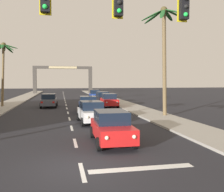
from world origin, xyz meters
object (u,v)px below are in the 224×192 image
at_px(sedan_parked_mid_kerb, 103,97).
at_px(palm_left_third, 3,58).
at_px(sedan_oncoming_far, 49,100).
at_px(traffic_signal_mast, 163,25).
at_px(sedan_parked_far_kerb, 109,100).
at_px(sedan_parked_nearest_kerb, 95,94).
at_px(sedan_fifth_in_queue, 88,104).
at_px(palm_right_second, 164,41).
at_px(town_gateway_arch, 63,76).
at_px(sedan_third_in_queue, 91,112).
at_px(sedan_lead_at_stop_bar, 112,127).

height_order(sedan_parked_mid_kerb, palm_left_third, palm_left_third).
bearing_deg(sedan_oncoming_far, palm_left_third, 168.95).
relative_size(sedan_oncoming_far, palm_left_third, 0.56).
distance_m(traffic_signal_mast, sedan_parked_far_kerb, 22.59).
xyz_separation_m(sedan_oncoming_far, sedan_parked_nearest_kerb, (7.46, 12.89, 0.00)).
relative_size(traffic_signal_mast, palm_left_third, 1.34).
bearing_deg(sedan_fifth_in_queue, palm_right_second, -35.66).
bearing_deg(sedan_fifth_in_queue, town_gateway_arch, 92.79).
distance_m(sedan_parked_nearest_kerb, sedan_parked_mid_kerb, 8.47).
xyz_separation_m(sedan_parked_nearest_kerb, sedan_parked_mid_kerb, (0.02, -8.47, 0.00)).
bearing_deg(palm_right_second, sedan_third_in_queue, -163.31).
xyz_separation_m(sedan_oncoming_far, sedan_parked_far_kerb, (7.40, -1.13, 0.00)).
height_order(sedan_oncoming_far, sedan_parked_nearest_kerb, same).
xyz_separation_m(sedan_parked_mid_kerb, palm_right_second, (3.10, -15.29, 5.99)).
xyz_separation_m(sedan_oncoming_far, sedan_parked_mid_kerb, (7.48, 4.42, 0.00)).
bearing_deg(traffic_signal_mast, town_gateway_arch, 93.11).
distance_m(sedan_fifth_in_queue, sedan_oncoming_far, 7.55).
height_order(palm_left_third, palm_right_second, palm_right_second).
bearing_deg(sedan_parked_mid_kerb, sedan_oncoming_far, -149.43).
bearing_deg(traffic_signal_mast, sedan_third_in_queue, 98.82).
height_order(sedan_parked_far_kerb, palm_left_third, palm_left_third).
distance_m(traffic_signal_mast, sedan_fifth_in_queue, 17.53).
height_order(traffic_signal_mast, sedan_third_in_queue, traffic_signal_mast).
relative_size(sedan_lead_at_stop_bar, sedan_parked_nearest_kerb, 0.99).
relative_size(sedan_parked_mid_kerb, sedan_parked_far_kerb, 1.00).
bearing_deg(traffic_signal_mast, palm_right_second, 66.88).
distance_m(sedan_third_in_queue, sedan_fifth_in_queue, 6.66).
distance_m(traffic_signal_mast, sedan_oncoming_far, 24.20).
relative_size(sedan_fifth_in_queue, sedan_oncoming_far, 1.00).
bearing_deg(sedan_parked_nearest_kerb, sedan_parked_mid_kerb, -89.89).
bearing_deg(sedan_oncoming_far, sedan_parked_mid_kerb, 30.57).
relative_size(sedan_parked_far_kerb, town_gateway_arch, 0.29).
bearing_deg(sedan_parked_mid_kerb, traffic_signal_mast, -94.44).
bearing_deg(sedan_parked_far_kerb, sedan_parked_mid_kerb, 89.15).
bearing_deg(sedan_third_in_queue, traffic_signal_mast, -81.18).
relative_size(traffic_signal_mast, sedan_parked_nearest_kerb, 2.38).
bearing_deg(town_gateway_arch, sedan_third_in_queue, -88.10).
xyz_separation_m(sedan_third_in_queue, sedan_fifth_in_queue, (0.43, 6.64, 0.00)).
distance_m(sedan_lead_at_stop_bar, sedan_parked_far_kerb, 18.74).
bearing_deg(sedan_third_in_queue, sedan_parked_far_kerb, 72.81).
bearing_deg(traffic_signal_mast, sedan_parked_far_kerb, 84.66).
distance_m(sedan_fifth_in_queue, palm_right_second, 9.90).
distance_m(traffic_signal_mast, sedan_lead_at_stop_bar, 5.96).
height_order(sedan_oncoming_far, palm_left_third, palm_left_third).
bearing_deg(traffic_signal_mast, sedan_parked_nearest_kerb, 86.62).
bearing_deg(traffic_signal_mast, sedan_fifth_in_queue, 93.92).
relative_size(sedan_fifth_in_queue, town_gateway_arch, 0.30).
bearing_deg(palm_left_third, traffic_signal_mast, -65.97).
distance_m(sedan_lead_at_stop_bar, sedan_parked_nearest_kerb, 32.64).
bearing_deg(sedan_oncoming_far, sedan_fifth_in_queue, -56.34).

